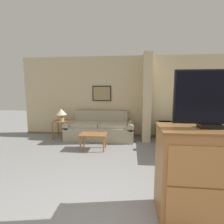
% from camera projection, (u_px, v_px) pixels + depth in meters
% --- Properties ---
extents(wall_back, '(6.94, 0.16, 2.60)m').
position_uv_depth(wall_back, '(126.00, 97.00, 5.72)').
color(wall_back, '#CCB78E').
rests_on(wall_back, ground_plane).
extents(wall_partition_pillar, '(0.24, 0.67, 2.60)m').
position_uv_depth(wall_partition_pillar, '(146.00, 98.00, 5.27)').
color(wall_partition_pillar, '#CCB78E').
rests_on(wall_partition_pillar, ground_plane).
extents(couch, '(2.10, 0.84, 0.86)m').
position_uv_depth(couch, '(100.00, 129.00, 5.47)').
color(couch, tan).
rests_on(couch, ground_plane).
extents(coffee_table, '(0.68, 0.42, 0.42)m').
position_uv_depth(coffee_table, '(93.00, 136.00, 4.53)').
color(coffee_table, '#996033').
rests_on(coffee_table, ground_plane).
extents(side_table, '(0.48, 0.48, 0.56)m').
position_uv_depth(side_table, '(62.00, 123.00, 5.55)').
color(side_table, '#996033').
rests_on(side_table, ground_plane).
extents(table_lamp, '(0.36, 0.36, 0.38)m').
position_uv_depth(table_lamp, '(61.00, 113.00, 5.50)').
color(table_lamp, tan).
rests_on(table_lamp, side_table).
extents(tv_dresser, '(1.16, 0.58, 1.14)m').
position_uv_depth(tv_dresser, '(206.00, 174.00, 2.12)').
color(tv_dresser, '#996033').
rests_on(tv_dresser, ground_plane).
extents(tv, '(0.85, 0.16, 0.67)m').
position_uv_depth(tv, '(212.00, 99.00, 1.99)').
color(tv, black).
rests_on(tv, tv_dresser).
extents(bed, '(1.56, 2.04, 0.57)m').
position_uv_depth(bed, '(190.00, 138.00, 4.58)').
color(bed, '#996033').
rests_on(bed, ground_plane).
extents(backpack, '(0.31, 0.20, 0.45)m').
position_uv_depth(backpack, '(183.00, 119.00, 4.50)').
color(backpack, '#232D4C').
rests_on(backpack, bed).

